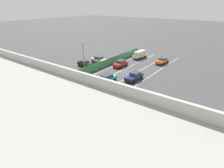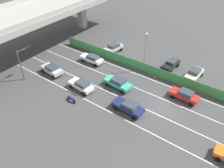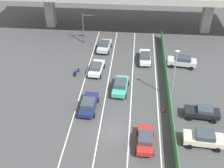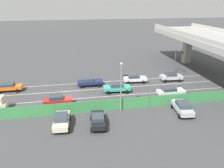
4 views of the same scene
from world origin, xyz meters
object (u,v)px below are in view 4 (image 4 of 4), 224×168
at_px(car_taxi_orange, 8,87).
at_px(car_sedan_silver, 171,77).
at_px(car_sedan_red, 57,100).
at_px(street_lamp, 121,83).
at_px(parked_wagon_silver, 183,107).
at_px(parked_sedan_dark, 98,120).
at_px(car_sedan_navy, 89,82).
at_px(car_sedan_white, 135,78).
at_px(car_hatchback_white, 170,91).
at_px(traffic_cone, 99,107).
at_px(motorcycle, 128,76).
at_px(traffic_light, 178,57).
at_px(parked_sedan_cream, 61,120).
at_px(car_taxi_teal, 117,87).

bearing_deg(car_taxi_orange, car_sedan_silver, 89.50).
bearing_deg(car_sedan_red, street_lamp, 68.67).
xyz_separation_m(car_taxi_orange, parked_wagon_silver, (13.18, 26.31, 0.09)).
bearing_deg(car_taxi_orange, parked_sedan_dark, 44.54).
xyz_separation_m(car_sedan_red, street_lamp, (3.56, 9.11, 3.49)).
relative_size(car_sedan_navy, street_lamp, 0.65).
xyz_separation_m(car_sedan_silver, car_sedan_white, (-0.39, -7.40, -0.01)).
relative_size(car_sedan_red, street_lamp, 0.60).
height_order(car_hatchback_white, car_taxi_orange, car_hatchback_white).
relative_size(car_sedan_red, car_sedan_white, 0.95).
xyz_separation_m(parked_wagon_silver, traffic_cone, (-3.57, -11.45, -0.65)).
xyz_separation_m(motorcycle, parked_wagon_silver, (16.28, 3.78, 0.50)).
distance_m(car_taxi_orange, street_lamp, 21.17).
bearing_deg(car_sedan_white, motorcycle, -168.34).
bearing_deg(street_lamp, car_sedan_red, -111.33).
bearing_deg(car_taxi_orange, car_sedan_white, 90.30).
distance_m(motorcycle, traffic_cone, 14.85).
bearing_deg(traffic_cone, traffic_light, 124.36).
bearing_deg(car_sedan_white, car_sedan_silver, 86.99).
bearing_deg(parked_sedan_cream, street_lamp, 108.92).
distance_m(traffic_light, street_lamp, 20.52).
xyz_separation_m(parked_sedan_dark, street_lamp, (-3.48, 3.80, 3.51)).
distance_m(car_taxi_orange, parked_sedan_dark, 20.05).
xyz_separation_m(motorcycle, traffic_cone, (12.72, -7.67, -0.15)).
relative_size(car_sedan_white, car_taxi_orange, 0.99).
bearing_deg(parked_wagon_silver, parked_sedan_dark, -84.86).
height_order(car_sedan_silver, motorcycle, car_sedan_silver).
bearing_deg(parked_sedan_dark, car_sedan_silver, 130.40).
height_order(car_sedan_navy, car_taxi_orange, car_sedan_navy).
relative_size(car_hatchback_white, car_taxi_orange, 1.01).
bearing_deg(traffic_cone, car_sedan_white, 139.61).
xyz_separation_m(car_taxi_teal, parked_sedan_dark, (10.43, -4.67, -0.02)).
bearing_deg(car_taxi_orange, traffic_cone, 57.07).
distance_m(car_sedan_navy, parked_sedan_cream, 14.42).
xyz_separation_m(car_taxi_orange, parked_sedan_cream, (13.67, 9.50, 0.08)).
bearing_deg(car_sedan_navy, parked_sedan_dark, -0.97).
height_order(parked_wagon_silver, traffic_cone, parked_wagon_silver).
height_order(car_sedan_red, car_sedan_white, car_sedan_red).
bearing_deg(car_hatchback_white, car_sedan_silver, 154.39).
xyz_separation_m(car_sedan_silver, traffic_light, (-3.16, 2.61, 3.02)).
height_order(traffic_light, traffic_cone, traffic_light).
height_order(car_sedan_red, parked_wagon_silver, parked_wagon_silver).
bearing_deg(parked_wagon_silver, car_taxi_teal, -140.90).
height_order(car_hatchback_white, parked_sedan_cream, parked_sedan_cream).
xyz_separation_m(car_hatchback_white, parked_wagon_silver, (5.88, -0.86, 0.06)).
relative_size(car_sedan_red, car_taxi_orange, 0.94).
height_order(car_taxi_orange, street_lamp, street_lamp).
height_order(car_hatchback_white, parked_wagon_silver, parked_wagon_silver).
bearing_deg(car_sedan_red, car_taxi_teal, 108.74).
distance_m(car_sedan_red, car_sedan_navy, 9.06).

